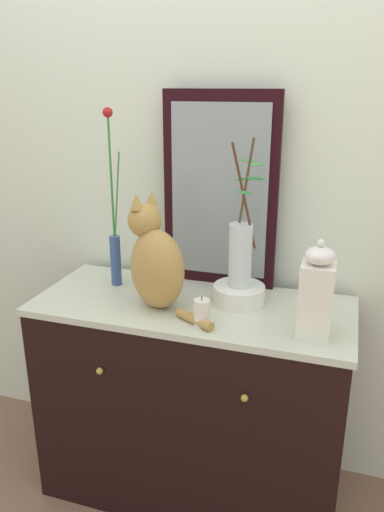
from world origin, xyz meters
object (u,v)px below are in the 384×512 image
object	(u,v)px
bowl_porcelain	(239,294)
candle_pillar	(202,313)
jar_lidded_porcelain	(316,293)
cat_sitting	(156,262)
sideboard	(192,400)
vase_slim_green	(115,238)
vase_glass_clear	(241,250)
mirror_leaning	(220,192)

from	to	relation	value
bowl_porcelain	candle_pillar	size ratio (longest dim) A/B	1.82
bowl_porcelain	jar_lidded_porcelain	distance (m)	0.34
bowl_porcelain	jar_lidded_porcelain	xyz separation A→B (m)	(0.28, -0.17, 0.11)
cat_sitting	sideboard	bearing A→B (deg)	27.26
vase_slim_green	vase_glass_clear	bearing A→B (deg)	-2.53
bowl_porcelain	cat_sitting	bearing A→B (deg)	-157.01
vase_glass_clear	candle_pillar	distance (m)	0.27
cat_sitting	jar_lidded_porcelain	world-z (taller)	cat_sitting
cat_sitting	bowl_porcelain	world-z (taller)	cat_sitting
vase_slim_green	candle_pillar	world-z (taller)	vase_slim_green
mirror_leaning	cat_sitting	xyz separation A→B (m)	(-0.15, -0.28, -0.20)
sideboard	mirror_leaning	size ratio (longest dim) A/B	1.56
cat_sitting	vase_glass_clear	xyz separation A→B (m)	(0.27, 0.11, 0.03)
vase_slim_green	candle_pillar	bearing A→B (deg)	-29.04
mirror_leaning	cat_sitting	world-z (taller)	mirror_leaning
jar_lidded_porcelain	candle_pillar	bearing A→B (deg)	-173.22
vase_slim_green	jar_lidded_porcelain	size ratio (longest dim) A/B	2.12
candle_pillar	vase_slim_green	bearing A→B (deg)	150.96
mirror_leaning	cat_sitting	size ratio (longest dim) A/B	1.82
cat_sitting	vase_glass_clear	distance (m)	0.30
mirror_leaning	vase_glass_clear	xyz separation A→B (m)	(0.12, -0.16, -0.17)
jar_lidded_porcelain	sideboard	bearing A→B (deg)	165.56
jar_lidded_porcelain	candle_pillar	world-z (taller)	jar_lidded_porcelain
jar_lidded_porcelain	candle_pillar	distance (m)	0.37
sideboard	candle_pillar	distance (m)	0.49
vase_slim_green	candle_pillar	size ratio (longest dim) A/B	6.59
cat_sitting	jar_lidded_porcelain	size ratio (longest dim) A/B	1.27
vase_glass_clear	jar_lidded_porcelain	world-z (taller)	vase_glass_clear
sideboard	bowl_porcelain	xyz separation A→B (m)	(0.16, 0.06, 0.45)
sideboard	cat_sitting	xyz separation A→B (m)	(-0.11, -0.06, 0.58)
mirror_leaning	cat_sitting	bearing A→B (deg)	-118.67
bowl_porcelain	vase_glass_clear	size ratio (longest dim) A/B	0.36
mirror_leaning	jar_lidded_porcelain	bearing A→B (deg)	-39.90
cat_sitting	jar_lidded_porcelain	xyz separation A→B (m)	(0.55, -0.05, -0.02)
mirror_leaning	jar_lidded_porcelain	world-z (taller)	mirror_leaning
sideboard	mirror_leaning	bearing A→B (deg)	80.03
bowl_porcelain	candle_pillar	distance (m)	0.23
cat_sitting	bowl_porcelain	xyz separation A→B (m)	(0.27, 0.12, -0.13)
sideboard	mirror_leaning	distance (m)	0.81
candle_pillar	mirror_leaning	bearing A→B (deg)	96.67
candle_pillar	cat_sitting	bearing A→B (deg)	153.98
bowl_porcelain	jar_lidded_porcelain	size ratio (longest dim) A/B	0.58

